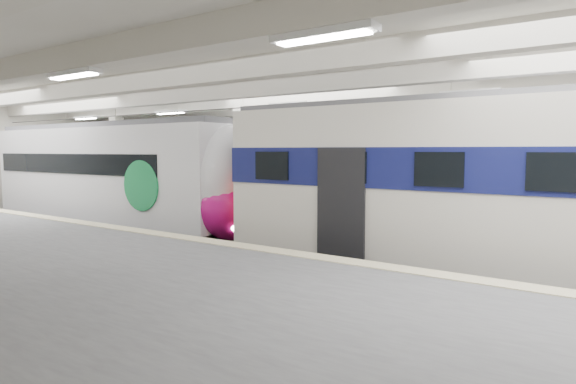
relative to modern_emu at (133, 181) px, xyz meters
The scene contains 4 objects.
station_hall 6.32m from the modern_emu, 16.19° to the right, with size 36.00×24.00×5.75m.
modern_emu is the anchor object (origin of this frame).
older_rer 13.35m from the modern_emu, ahead, with size 14.04×3.10×4.61m.
far_train 5.79m from the modern_emu, 108.20° to the left, with size 13.40×3.11×4.28m.
Camera 1 is at (9.44, -11.85, 3.35)m, focal length 30.00 mm.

